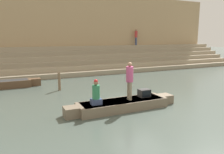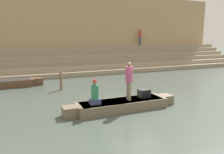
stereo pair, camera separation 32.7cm
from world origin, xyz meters
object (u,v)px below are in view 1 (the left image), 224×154
person_standing (130,78)px  person_rowing (96,94)px  person_on_steps (136,36)px  rowboat_main (123,104)px  tv_set (144,93)px  mooring_post (59,81)px

person_standing → person_rowing: person_standing is taller
person_on_steps → person_rowing: bearing=-86.4°
rowboat_main → person_rowing: size_ratio=4.92×
tv_set → mooring_post: (-3.17, 4.88, -0.04)m
mooring_post → person_on_steps: bearing=38.0°
rowboat_main → person_standing: person_standing is taller
person_rowing → tv_set: person_rowing is taller
mooring_post → person_on_steps: size_ratio=0.66×
person_standing → person_rowing: 1.76m
person_rowing → tv_set: (2.58, 0.16, -0.27)m
person_rowing → person_on_steps: bearing=67.2°
person_rowing → mooring_post: bearing=110.6°
rowboat_main → mooring_post: size_ratio=4.68×
tv_set → person_on_steps: person_on_steps is taller
rowboat_main → person_rowing: bearing=-177.3°
person_rowing → person_standing: bearing=14.4°
person_rowing → person_on_steps: (9.84, 13.18, 2.59)m
rowboat_main → person_standing: size_ratio=3.10×
person_standing → tv_set: (0.92, 0.15, -0.84)m
rowboat_main → person_rowing: 1.50m
rowboat_main → person_on_steps: 15.96m
tv_set → mooring_post: bearing=117.3°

